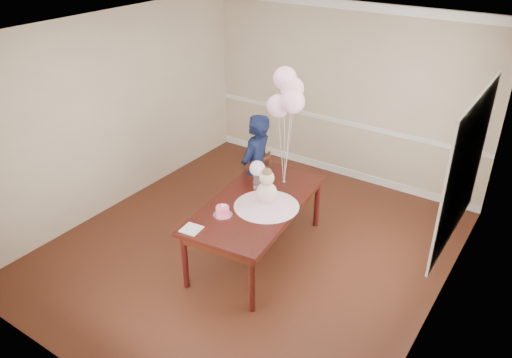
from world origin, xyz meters
name	(u,v)px	position (x,y,z in m)	size (l,w,h in m)	color
floor	(250,247)	(0.00, 0.00, 0.00)	(4.50, 5.00, 0.00)	#34160D
ceiling	(249,32)	(0.00, 0.00, 2.70)	(4.50, 5.00, 0.02)	white
wall_back	(343,94)	(0.00, 2.50, 1.35)	(4.50, 0.02, 2.70)	tan
wall_front	(69,265)	(0.00, -2.50, 1.35)	(4.50, 0.02, 2.70)	tan
wall_left	(115,113)	(-2.25, 0.00, 1.35)	(0.02, 5.00, 2.70)	tan
wall_right	(449,210)	(2.25, 0.00, 1.35)	(0.02, 5.00, 2.70)	tan
chair_rail_trim	(341,122)	(0.00, 2.49, 0.90)	(4.50, 0.02, 0.07)	white
crown_molding	(351,5)	(0.00, 2.49, 2.63)	(4.50, 0.02, 0.12)	white
baseboard_trim	(337,169)	(0.00, 2.49, 0.06)	(4.50, 0.02, 0.12)	white
window_frame	(465,169)	(2.23, 0.50, 1.55)	(0.02, 1.66, 1.56)	silver
window_blinds	(463,169)	(2.21, 0.50, 1.55)	(0.01, 1.50, 1.40)	silver
dining_table_top	(257,203)	(0.13, -0.05, 0.73)	(1.01, 2.02, 0.05)	black
table_apron	(257,208)	(0.13, -0.05, 0.66)	(0.91, 1.92, 0.10)	black
table_leg_fl	(185,261)	(-0.19, -1.02, 0.35)	(0.07, 0.07, 0.71)	black
table_leg_fr	(252,284)	(0.66, -0.92, 0.35)	(0.07, 0.07, 0.71)	black
table_leg_bl	(260,188)	(-0.40, 0.83, 0.35)	(0.07, 0.07, 0.71)	black
table_leg_br	(317,203)	(0.44, 0.93, 0.35)	(0.07, 0.07, 0.71)	black
baby_skirt	(267,202)	(0.28, -0.08, 0.81)	(0.77, 0.77, 0.10)	#E5A8BE
baby_torso	(267,193)	(0.28, -0.08, 0.94)	(0.24, 0.24, 0.24)	#F79CC0
baby_head	(267,178)	(0.28, -0.08, 1.13)	(0.17, 0.17, 0.17)	beige
baby_hair	(267,173)	(0.28, -0.08, 1.19)	(0.12, 0.12, 0.12)	brown
cake_platter	(223,215)	(-0.02, -0.52, 0.76)	(0.22, 0.22, 0.01)	silver
birthday_cake	(223,211)	(-0.02, -0.52, 0.82)	(0.15, 0.15, 0.10)	#FD507C
cake_flower_a	(222,206)	(-0.02, -0.52, 0.88)	(0.03, 0.03, 0.03)	white
cake_flower_b	(226,206)	(0.01, -0.50, 0.88)	(0.03, 0.03, 0.03)	white
rose_vase_near	(257,181)	(-0.06, 0.24, 0.84)	(0.10, 0.10, 0.16)	white
roses_near	(257,168)	(-0.06, 0.24, 1.02)	(0.19, 0.19, 0.19)	silver
napkin	(192,229)	(-0.12, -0.94, 0.76)	(0.20, 0.20, 0.01)	silver
balloon_weight	(284,182)	(0.16, 0.52, 0.77)	(0.04, 0.04, 0.02)	silver
balloon_a	(279,106)	(0.06, 0.51, 1.77)	(0.28, 0.28, 0.28)	#FBB2D5
balloon_b	(293,102)	(0.27, 0.48, 1.87)	(0.28, 0.28, 0.28)	#FFB4DA
balloon_c	(292,88)	(0.17, 0.62, 1.97)	(0.28, 0.28, 0.28)	#F3ACBD
balloon_d	(285,78)	(0.07, 0.63, 2.07)	(0.28, 0.28, 0.28)	#FFB4D1
balloon_ribbon_a	(281,151)	(0.11, 0.51, 1.19)	(0.00, 0.00, 0.85)	white
balloon_ribbon_b	(288,150)	(0.22, 0.50, 1.24)	(0.00, 0.00, 0.95)	silver
balloon_ribbon_c	(288,143)	(0.17, 0.57, 1.29)	(0.00, 0.00, 1.05)	white
balloon_ribbon_d	(284,138)	(0.12, 0.57, 1.34)	(0.00, 0.00, 1.15)	silver
dining_chair_seat	(268,197)	(-0.12, 0.59, 0.43)	(0.42, 0.42, 0.05)	#38150F
chair_leg_fl	(250,210)	(-0.34, 0.48, 0.21)	(0.04, 0.04, 0.41)	#391B0F
chair_leg_fr	(265,221)	(-0.02, 0.37, 0.21)	(0.04, 0.04, 0.41)	#341E0E
chair_leg_bl	(269,202)	(-0.23, 0.80, 0.21)	(0.04, 0.04, 0.41)	#3A1C0F
chair_leg_br	(285,212)	(0.10, 0.69, 0.21)	(0.04, 0.04, 0.41)	#311A0D
chair_back_post_l	(249,177)	(-0.36, 0.48, 0.71)	(0.04, 0.04, 0.53)	#36140E
chair_back_post_r	(269,169)	(-0.25, 0.81, 0.71)	(0.04, 0.04, 0.53)	#38180F
chair_slat_low	(259,180)	(-0.30, 0.65, 0.59)	(0.03, 0.38, 0.05)	#36120E
chair_slat_mid	(259,170)	(-0.30, 0.65, 0.75)	(0.03, 0.38, 0.05)	#3D1910
chair_slat_top	(259,160)	(-0.30, 0.65, 0.90)	(0.03, 0.38, 0.05)	#381C0F
woman	(256,170)	(-0.32, 0.59, 0.77)	(0.56, 0.38, 1.55)	black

